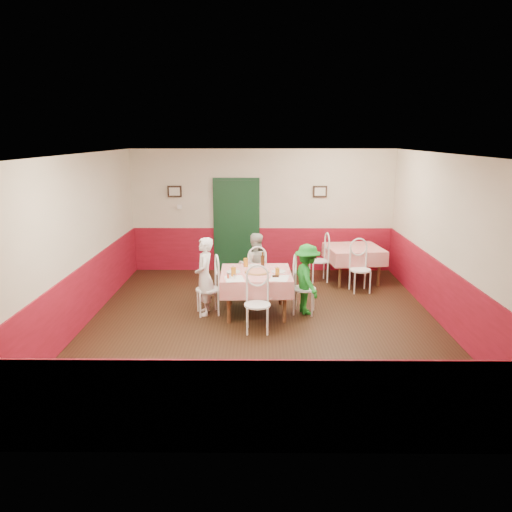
{
  "coord_description": "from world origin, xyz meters",
  "views": [
    {
      "loc": [
        -0.06,
        -7.87,
        3.08
      ],
      "look_at": [
        -0.13,
        0.53,
        1.05
      ],
      "focal_mm": 35.0,
      "sensor_mm": 36.0,
      "label": 1
    }
  ],
  "objects_px": {
    "chair_far": "(255,276)",
    "wallet": "(276,276)",
    "second_table": "(353,264)",
    "glass_c": "(246,262)",
    "chair_second_b": "(360,270)",
    "glass_b": "(277,272)",
    "chair_left": "(208,289)",
    "diner_right": "(307,279)",
    "pizza": "(257,272)",
    "chair_right": "(304,289)",
    "chair_second_a": "(319,261)",
    "diner_far": "(255,266)",
    "chair_near": "(257,305)",
    "main_table": "(256,293)",
    "diner_left": "(205,276)",
    "beer_bottle": "(263,260)",
    "glass_a": "(234,272)"
  },
  "relations": [
    {
      "from": "glass_c",
      "to": "beer_bottle",
      "type": "height_order",
      "value": "beer_bottle"
    },
    {
      "from": "chair_second_b",
      "to": "second_table",
      "type": "bearing_deg",
      "value": 82.49
    },
    {
      "from": "glass_a",
      "to": "diner_right",
      "type": "distance_m",
      "value": 1.33
    },
    {
      "from": "chair_near",
      "to": "main_table",
      "type": "bearing_deg",
      "value": 91.8
    },
    {
      "from": "chair_left",
      "to": "diner_right",
      "type": "relative_size",
      "value": 0.72
    },
    {
      "from": "chair_right",
      "to": "wallet",
      "type": "xyz_separation_m",
      "value": [
        -0.52,
        -0.32,
        0.32
      ]
    },
    {
      "from": "glass_a",
      "to": "diner_right",
      "type": "height_order",
      "value": "diner_right"
    },
    {
      "from": "chair_left",
      "to": "diner_far",
      "type": "xyz_separation_m",
      "value": [
        0.82,
        0.93,
        0.19
      ]
    },
    {
      "from": "glass_b",
      "to": "wallet",
      "type": "distance_m",
      "value": 0.09
    },
    {
      "from": "diner_left",
      "to": "chair_near",
      "type": "bearing_deg",
      "value": 45.39
    },
    {
      "from": "chair_second_b",
      "to": "pizza",
      "type": "xyz_separation_m",
      "value": [
        -2.07,
        -1.33,
        0.32
      ]
    },
    {
      "from": "chair_far",
      "to": "chair_second_b",
      "type": "distance_m",
      "value": 2.17
    },
    {
      "from": "second_table",
      "to": "chair_second_b",
      "type": "relative_size",
      "value": 1.24
    },
    {
      "from": "chair_left",
      "to": "beer_bottle",
      "type": "distance_m",
      "value": 1.14
    },
    {
      "from": "chair_second_b",
      "to": "glass_c",
      "type": "height_order",
      "value": "glass_c"
    },
    {
      "from": "chair_far",
      "to": "glass_b",
      "type": "distance_m",
      "value": 1.21
    },
    {
      "from": "chair_right",
      "to": "chair_second_b",
      "type": "relative_size",
      "value": 1.0
    },
    {
      "from": "chair_near",
      "to": "wallet",
      "type": "relative_size",
      "value": 8.18
    },
    {
      "from": "glass_b",
      "to": "glass_c",
      "type": "distance_m",
      "value": 0.82
    },
    {
      "from": "chair_second_a",
      "to": "diner_far",
      "type": "bearing_deg",
      "value": -57.6
    },
    {
      "from": "chair_near",
      "to": "wallet",
      "type": "height_order",
      "value": "chair_near"
    },
    {
      "from": "chair_far",
      "to": "diner_left",
      "type": "xyz_separation_m",
      "value": [
        -0.87,
        -0.88,
        0.24
      ]
    },
    {
      "from": "pizza",
      "to": "diner_far",
      "type": "distance_m",
      "value": 0.94
    },
    {
      "from": "glass_c",
      "to": "diner_right",
      "type": "bearing_deg",
      "value": -17.59
    },
    {
      "from": "main_table",
      "to": "pizza",
      "type": "distance_m",
      "value": 0.4
    },
    {
      "from": "wallet",
      "to": "chair_left",
      "type": "bearing_deg",
      "value": 165.42
    },
    {
      "from": "wallet",
      "to": "glass_b",
      "type": "bearing_deg",
      "value": 62.84
    },
    {
      "from": "glass_c",
      "to": "diner_far",
      "type": "height_order",
      "value": "diner_far"
    },
    {
      "from": "chair_second_a",
      "to": "wallet",
      "type": "xyz_separation_m",
      "value": [
        -1.01,
        -2.34,
        0.32
      ]
    },
    {
      "from": "chair_second_b",
      "to": "glass_b",
      "type": "bearing_deg",
      "value": -146.09
    },
    {
      "from": "chair_far",
      "to": "wallet",
      "type": "distance_m",
      "value": 1.24
    },
    {
      "from": "second_table",
      "to": "glass_c",
      "type": "xyz_separation_m",
      "value": [
        -2.28,
        -1.67,
        0.46
      ]
    },
    {
      "from": "chair_right",
      "to": "main_table",
      "type": "bearing_deg",
      "value": 102.74
    },
    {
      "from": "pizza",
      "to": "glass_b",
      "type": "distance_m",
      "value": 0.4
    },
    {
      "from": "main_table",
      "to": "second_table",
      "type": "height_order",
      "value": "same"
    },
    {
      "from": "glass_c",
      "to": "chair_right",
      "type": "bearing_deg",
      "value": -18.47
    },
    {
      "from": "chair_second_b",
      "to": "pizza",
      "type": "distance_m",
      "value": 2.48
    },
    {
      "from": "chair_second_a",
      "to": "chair_second_b",
      "type": "bearing_deg",
      "value": 37.49
    },
    {
      "from": "glass_c",
      "to": "beer_bottle",
      "type": "xyz_separation_m",
      "value": [
        0.3,
        0.03,
        0.04
      ]
    },
    {
      "from": "chair_left",
      "to": "chair_right",
      "type": "bearing_deg",
      "value": 77.44
    },
    {
      "from": "chair_second_b",
      "to": "glass_b",
      "type": "height_order",
      "value": "chair_second_b"
    },
    {
      "from": "chair_left",
      "to": "chair_second_a",
      "type": "xyz_separation_m",
      "value": [
        2.19,
        2.07,
        0.0
      ]
    },
    {
      "from": "chair_far",
      "to": "chair_near",
      "type": "height_order",
      "value": "same"
    },
    {
      "from": "chair_second_a",
      "to": "diner_left",
      "type": "xyz_separation_m",
      "value": [
        -2.24,
        -2.08,
        0.24
      ]
    },
    {
      "from": "glass_c",
      "to": "diner_right",
      "type": "distance_m",
      "value": 1.16
    },
    {
      "from": "chair_left",
      "to": "pizza",
      "type": "height_order",
      "value": "chair_left"
    },
    {
      "from": "glass_b",
      "to": "diner_right",
      "type": "xyz_separation_m",
      "value": [
        0.53,
        0.26,
        -0.2
      ]
    },
    {
      "from": "second_table",
      "to": "chair_far",
      "type": "height_order",
      "value": "chair_far"
    },
    {
      "from": "second_table",
      "to": "pizza",
      "type": "bearing_deg",
      "value": -134.86
    },
    {
      "from": "main_table",
      "to": "glass_c",
      "type": "distance_m",
      "value": 0.62
    }
  ]
}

